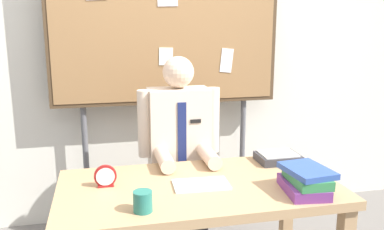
% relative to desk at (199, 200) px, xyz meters
% --- Properties ---
extents(back_wall, '(6.40, 0.08, 2.70)m').
position_rel_desk_xyz_m(back_wall, '(0.00, 1.23, 0.72)').
color(back_wall, silver).
rests_on(back_wall, ground_plane).
extents(desk, '(1.51, 0.79, 0.72)m').
position_rel_desk_xyz_m(desk, '(0.00, 0.00, 0.00)').
color(desk, tan).
rests_on(desk, ground_plane).
extents(person, '(0.55, 0.56, 1.38)m').
position_rel_desk_xyz_m(person, '(0.00, 0.57, 0.01)').
color(person, '#2D2D33').
rests_on(person, ground_plane).
extents(bulletin_board, '(1.73, 0.09, 2.13)m').
position_rel_desk_xyz_m(bulletin_board, '(-0.00, 1.03, 0.90)').
color(bulletin_board, '#4C3823').
rests_on(bulletin_board, ground_plane).
extents(book_stack, '(0.24, 0.32, 0.13)m').
position_rel_desk_xyz_m(book_stack, '(0.51, -0.23, 0.16)').
color(book_stack, '#72337F').
rests_on(book_stack, desk).
extents(open_notebook, '(0.31, 0.20, 0.01)m').
position_rel_desk_xyz_m(open_notebook, '(0.01, -0.02, 0.10)').
color(open_notebook, silver).
rests_on(open_notebook, desk).
extents(desk_clock, '(0.12, 0.04, 0.12)m').
position_rel_desk_xyz_m(desk_clock, '(-0.50, 0.08, 0.14)').
color(desk_clock, maroon).
rests_on(desk_clock, desk).
extents(coffee_mug, '(0.09, 0.09, 0.10)m').
position_rel_desk_xyz_m(coffee_mug, '(-0.33, -0.26, 0.14)').
color(coffee_mug, '#267266').
rests_on(coffee_mug, desk).
extents(paper_tray, '(0.26, 0.20, 0.06)m').
position_rel_desk_xyz_m(paper_tray, '(0.58, 0.25, 0.12)').
color(paper_tray, '#333338').
rests_on(paper_tray, desk).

